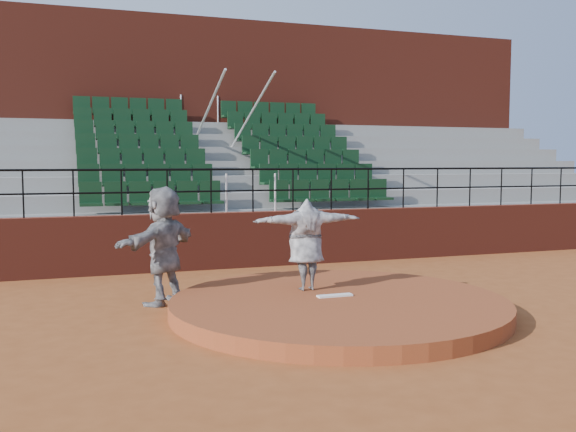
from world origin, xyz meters
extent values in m
plane|color=brown|center=(0.00, 0.00, 0.00)|extent=(90.00, 90.00, 0.00)
cylinder|color=brown|center=(0.00, 0.00, 0.12)|extent=(5.50, 5.50, 0.25)
cube|color=white|center=(0.00, 0.15, 0.27)|extent=(0.60, 0.15, 0.03)
cube|color=maroon|center=(0.00, 5.00, 0.65)|extent=(24.00, 0.30, 1.30)
cylinder|color=black|center=(0.00, 5.00, 2.30)|extent=(24.00, 0.05, 0.05)
cylinder|color=black|center=(0.00, 5.00, 1.80)|extent=(24.00, 0.04, 0.04)
cylinder|color=black|center=(-5.00, 5.00, 1.80)|extent=(0.04, 0.04, 1.00)
cylinder|color=black|center=(-4.00, 5.00, 1.80)|extent=(0.04, 0.04, 1.00)
cylinder|color=black|center=(-3.00, 5.00, 1.80)|extent=(0.04, 0.04, 1.00)
cylinder|color=black|center=(-2.00, 5.00, 1.80)|extent=(0.04, 0.04, 1.00)
cylinder|color=black|center=(-1.00, 5.00, 1.80)|extent=(0.04, 0.04, 1.00)
cylinder|color=black|center=(0.00, 5.00, 1.80)|extent=(0.04, 0.04, 1.00)
cylinder|color=black|center=(1.00, 5.00, 1.80)|extent=(0.04, 0.04, 1.00)
cylinder|color=black|center=(2.00, 5.00, 1.80)|extent=(0.04, 0.04, 1.00)
cylinder|color=black|center=(3.00, 5.00, 1.80)|extent=(0.04, 0.04, 1.00)
cylinder|color=black|center=(4.00, 5.00, 1.80)|extent=(0.04, 0.04, 1.00)
cylinder|color=black|center=(5.00, 5.00, 1.80)|extent=(0.04, 0.04, 1.00)
cylinder|color=black|center=(6.00, 5.00, 1.80)|extent=(0.04, 0.04, 1.00)
cylinder|color=black|center=(7.00, 5.00, 1.80)|extent=(0.04, 0.04, 1.00)
cylinder|color=black|center=(8.00, 5.00, 1.80)|extent=(0.04, 0.04, 1.00)
cylinder|color=black|center=(9.00, 5.00, 1.80)|extent=(0.04, 0.04, 1.00)
cube|color=gray|center=(0.00, 5.58, 0.65)|extent=(24.00, 0.85, 1.30)
cube|color=black|center=(-2.25, 5.59, 1.66)|extent=(3.30, 0.48, 0.72)
cube|color=black|center=(2.25, 5.59, 1.66)|extent=(3.30, 0.48, 0.72)
cube|color=gray|center=(0.00, 6.43, 0.85)|extent=(24.00, 0.85, 1.70)
cube|color=black|center=(-2.25, 6.44, 2.06)|extent=(3.30, 0.48, 0.72)
cube|color=black|center=(2.25, 6.44, 2.06)|extent=(3.30, 0.48, 0.72)
cube|color=gray|center=(0.00, 7.28, 1.05)|extent=(24.00, 0.85, 2.10)
cube|color=black|center=(-2.25, 7.29, 2.46)|extent=(3.30, 0.48, 0.72)
cube|color=black|center=(2.25, 7.29, 2.46)|extent=(3.30, 0.48, 0.72)
cube|color=gray|center=(0.00, 8.12, 1.25)|extent=(24.00, 0.85, 2.50)
cube|color=black|center=(-2.25, 8.13, 2.86)|extent=(3.30, 0.48, 0.72)
cube|color=black|center=(2.25, 8.13, 2.86)|extent=(3.30, 0.48, 0.72)
cube|color=gray|center=(0.00, 8.97, 1.45)|extent=(24.00, 0.85, 2.90)
cube|color=black|center=(-2.25, 8.98, 3.26)|extent=(3.30, 0.48, 0.72)
cube|color=black|center=(2.25, 8.98, 3.26)|extent=(3.30, 0.48, 0.72)
cube|color=gray|center=(0.00, 9.82, 1.65)|extent=(24.00, 0.85, 3.30)
cube|color=black|center=(-2.25, 9.83, 3.66)|extent=(3.30, 0.48, 0.72)
cube|color=black|center=(2.25, 9.83, 3.66)|extent=(3.30, 0.48, 0.72)
cube|color=gray|center=(0.00, 10.68, 1.85)|extent=(24.00, 0.85, 3.70)
cube|color=black|center=(-2.25, 10.69, 4.06)|extent=(3.30, 0.48, 0.72)
cube|color=black|center=(2.25, 10.69, 4.06)|extent=(3.30, 0.48, 0.72)
cylinder|color=silver|center=(-0.60, 8.12, 3.40)|extent=(0.06, 5.97, 2.46)
cylinder|color=silver|center=(0.60, 8.12, 3.40)|extent=(0.06, 5.97, 2.46)
cube|color=maroon|center=(0.00, 12.60, 3.55)|extent=(24.00, 3.00, 7.10)
imported|color=black|center=(-0.25, 0.84, 1.04)|extent=(1.96, 0.57, 1.59)
imported|color=black|center=(-2.58, 1.68, 1.03)|extent=(1.82, 1.74, 2.06)
camera|label=1|loc=(-4.19, -9.47, 2.47)|focal=40.00mm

